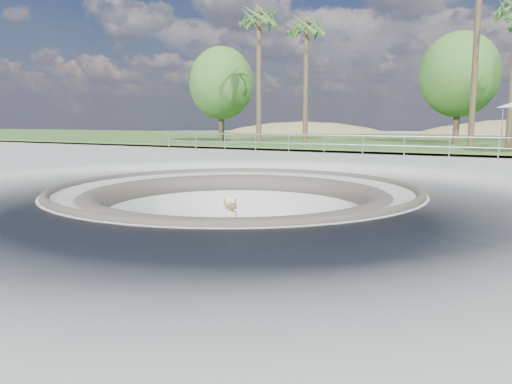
# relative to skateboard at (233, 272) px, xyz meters

# --- Properties ---
(ground) EXTENTS (180.00, 180.00, 0.00)m
(ground) POSITION_rel_skateboard_xyz_m (-0.94, 1.70, 1.84)
(ground) COLOR gray
(ground) RESTS_ON ground
(skate_bowl) EXTENTS (14.00, 14.00, 4.10)m
(skate_bowl) POSITION_rel_skateboard_xyz_m (-0.94, 1.70, 0.01)
(skate_bowl) COLOR gray
(skate_bowl) RESTS_ON ground
(grass_strip) EXTENTS (180.00, 36.00, 0.12)m
(grass_strip) POSITION_rel_skateboard_xyz_m (-0.94, 35.70, 2.06)
(grass_strip) COLOR #2D5321
(grass_strip) RESTS_ON ground
(distant_hills) EXTENTS (103.20, 45.00, 28.60)m
(distant_hills) POSITION_rel_skateboard_xyz_m (2.83, 58.87, -5.18)
(distant_hills) COLOR olive
(distant_hills) RESTS_ON ground
(safety_railing) EXTENTS (25.00, 0.06, 1.03)m
(safety_railing) POSITION_rel_skateboard_xyz_m (-0.94, 13.70, 2.53)
(safety_railing) COLOR #989BA0
(safety_railing) RESTS_ON ground
(skateboard) EXTENTS (0.75, 0.43, 0.08)m
(skateboard) POSITION_rel_skateboard_xyz_m (0.00, 0.00, 0.00)
(skateboard) COLOR brown
(skateboard) RESTS_ON ground
(skater) EXTENTS (0.57, 0.76, 1.88)m
(skater) POSITION_rel_skateboard_xyz_m (0.00, 0.00, 0.96)
(skater) COLOR #CEB685
(skater) RESTS_ON skateboard
(palm_a) EXTENTS (2.60, 2.60, 9.80)m
(palm_a) POSITION_rel_skateboard_xyz_m (-10.38, 20.38, 10.47)
(palm_a) COLOR brown
(palm_a) RESTS_ON ground
(palm_b) EXTENTS (2.60, 2.60, 9.33)m
(palm_b) POSITION_rel_skateboard_xyz_m (-7.92, 22.78, 10.04)
(palm_b) COLOR brown
(palm_b) RESTS_ON ground
(bushy_tree_left) EXTENTS (5.25, 4.78, 7.58)m
(bushy_tree_left) POSITION_rel_skateboard_xyz_m (-15.75, 23.93, 6.71)
(bushy_tree_left) COLOR brown
(bushy_tree_left) RESTS_ON ground
(bushy_tree_mid) EXTENTS (5.63, 5.11, 8.12)m
(bushy_tree_mid) POSITION_rel_skateboard_xyz_m (1.34, 29.14, 7.04)
(bushy_tree_mid) COLOR brown
(bushy_tree_mid) RESTS_ON ground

